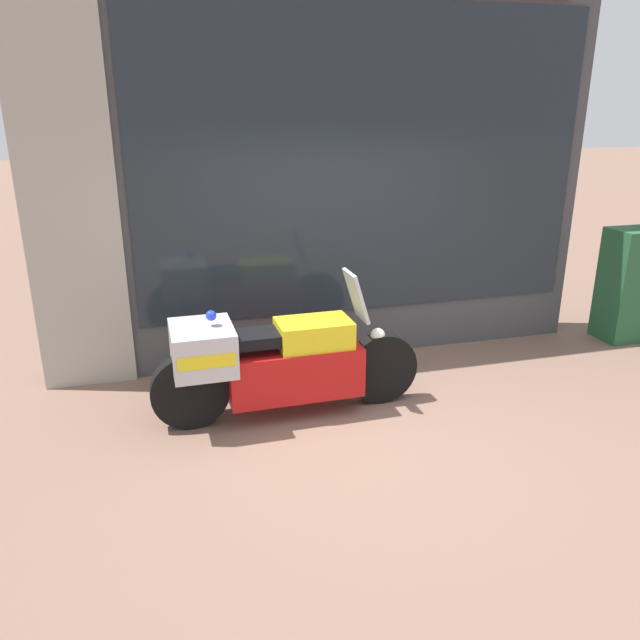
% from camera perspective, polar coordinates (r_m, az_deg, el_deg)
% --- Properties ---
extents(ground_plane, '(60.00, 60.00, 0.00)m').
position_cam_1_polar(ground_plane, '(5.41, 6.28, -10.50)').
color(ground_plane, '#7A5B4C').
extents(shop_building, '(5.85, 0.55, 4.06)m').
position_cam_1_polar(shop_building, '(6.53, -3.00, 13.61)').
color(shop_building, '#424247').
rests_on(shop_building, ground).
extents(window_display, '(4.53, 0.30, 2.10)m').
position_cam_1_polar(window_display, '(7.08, 3.12, 1.28)').
color(window_display, slate).
rests_on(window_display, ground).
extents(paramedic_motorcycle, '(2.43, 0.65, 1.29)m').
position_cam_1_polar(paramedic_motorcycle, '(5.50, -4.32, -3.75)').
color(paramedic_motorcycle, black).
rests_on(paramedic_motorcycle, ground).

